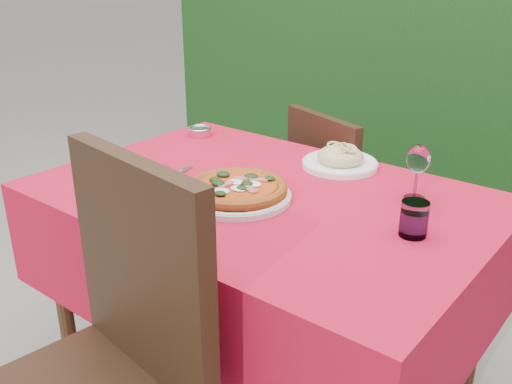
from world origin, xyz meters
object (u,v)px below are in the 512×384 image
Objects in this scene: water_glass at (414,221)px; steel_ramekin at (200,132)px; wine_glass at (418,161)px; pizza_plate at (237,191)px; fork at (169,178)px; chair_far at (338,203)px; pasta_plate at (340,160)px; chair_near at (103,363)px.

water_glass is 0.99m from steel_ramekin.
wine_glass reaches higher than steel_ramekin.
pizza_plate reaches higher than fork.
chair_far reaches higher than pasta_plate.
chair_far is at bearing 105.11° from chair_near.
water_glass is (0.47, 0.10, 0.01)m from pizza_plate.
steel_ramekin is at bearing 130.32° from chair_near.
chair_far is 2.44× the size of pizza_plate.
pizza_plate is 0.26m from fork.
wine_glass is at bearing 78.18° from chair_near.
pizza_plate is 0.61m from steel_ramekin.
pasta_plate is at bearing 141.44° from water_glass.
pasta_plate is 0.49m from water_glass.
chair_far is 9.72× the size of water_glass.
pasta_plate is at bearing 37.10° from fork.
steel_ramekin is (-0.57, 0.89, 0.19)m from chair_near.
fork is at bearing -58.02° from steel_ramekin.
steel_ramekin is (-0.49, 0.37, -0.01)m from pizza_plate.
chair_far is 0.59m from steel_ramekin.
pizza_plate is 1.69× the size of fork.
wine_glass is at bearing 158.84° from chair_far.
water_glass is at bearing 151.59° from chair_far.
chair_near reaches higher than water_glass.
pasta_plate reaches higher than pizza_plate.
fork is at bearing -153.58° from wine_glass.
chair_far is 0.75m from pizza_plate.
chair_far is at bearing 139.79° from wine_glass.
wine_glass reaches higher than fork.
chair_near reaches higher than fork.
chair_far is 0.77m from fork.
chair_near is 1.23m from chair_far.
water_glass reaches higher than fork.
fork is (-0.18, -0.70, 0.27)m from chair_far.
chair_near is 12.91× the size of steel_ramekin.
chair_near is at bearing -121.87° from water_glass.
chair_near is at bearing -70.39° from fork.
pizza_plate is at bearing 106.21° from chair_near.
chair_far is 4.12× the size of fork.
fork is (-0.34, -0.41, -0.02)m from pasta_plate.
water_glass reaches higher than steel_ramekin.
chair_near reaches higher than chair_far.
chair_far is 5.41× the size of wine_glass.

